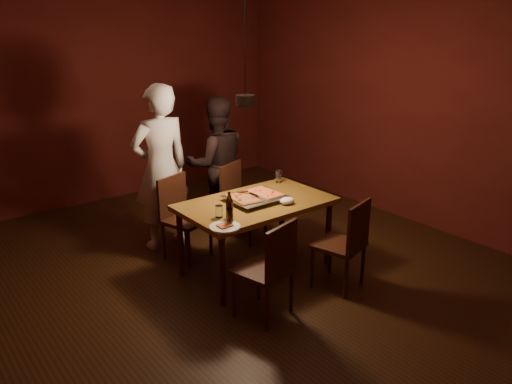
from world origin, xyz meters
TOP-DOWN VIEW (x-y plane):
  - room_shell at (0.00, 0.00)m, footprint 6.00×6.00m
  - dining_table at (0.06, -0.08)m, footprint 1.50×0.90m
  - chair_far_left at (-0.37, 0.69)m, footprint 0.53×0.53m
  - chair_far_right at (0.42, 0.70)m, footprint 0.54×0.54m
  - chair_near_left at (-0.39, -0.87)m, footprint 0.51×0.51m
  - chair_near_right at (0.50, -0.91)m, footprint 0.52×0.52m
  - pizza_tray at (0.08, -0.06)m, footprint 0.58×0.49m
  - pizza_meat at (-0.07, -0.05)m, footprint 0.26×0.37m
  - pizza_cheese at (0.20, -0.05)m, footprint 0.25×0.38m
  - spatula at (0.07, -0.04)m, footprint 0.21×0.25m
  - beer_bottle_a at (-0.47, -0.39)m, footprint 0.06×0.06m
  - beer_bottle_b at (-0.40, -0.28)m, footprint 0.07×0.07m
  - water_glass_left at (-0.46, -0.20)m, footprint 0.07×0.07m
  - water_glass_right at (0.65, 0.26)m, footprint 0.07×0.07m
  - plate_slice at (-0.56, -0.44)m, footprint 0.27×0.27m
  - napkin at (0.26, -0.32)m, footprint 0.16×0.12m
  - diner_white at (-0.39, 1.04)m, footprint 0.68×0.45m
  - diner_dark at (0.42, 1.15)m, footprint 0.94×0.82m
  - pendant_lamp at (0.00, 0.00)m, footprint 0.18×0.18m

SIDE VIEW (x-z plane):
  - chair_far_left at x=-0.37m, z-range 0.29..0.78m
  - chair_far_right at x=0.42m, z-range 0.29..0.78m
  - chair_near_left at x=-0.39m, z-range 0.29..0.78m
  - chair_near_right at x=0.50m, z-range 0.29..0.78m
  - dining_table at x=0.06m, z-range 0.30..1.05m
  - plate_slice at x=-0.56m, z-range 0.75..0.77m
  - pizza_tray at x=0.08m, z-range 0.75..0.80m
  - napkin at x=0.26m, z-range 0.75..0.81m
  - water_glass_left at x=-0.46m, z-range 0.75..0.86m
  - pizza_meat at x=-0.07m, z-range 0.80..0.82m
  - pizza_cheese at x=0.20m, z-range 0.80..0.82m
  - diner_dark at x=0.42m, z-range 0.00..1.62m
  - spatula at x=0.07m, z-range 0.79..0.83m
  - water_glass_right at x=0.65m, z-range 0.75..0.89m
  - beer_bottle_a at x=-0.47m, z-range 0.75..0.97m
  - beer_bottle_b at x=-0.40m, z-range 0.75..1.00m
  - diner_white at x=-0.39m, z-range 0.00..1.85m
  - room_shell at x=0.00m, z-range -1.60..4.40m
  - pendant_lamp at x=0.00m, z-range 1.21..2.31m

